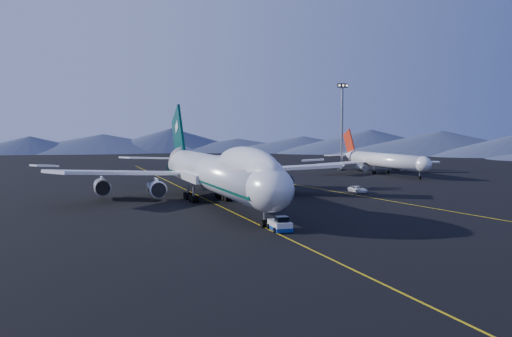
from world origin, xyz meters
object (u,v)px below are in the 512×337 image
object	(u,v)px
service_van	(358,189)
boeing_747	(214,172)
second_jet	(382,160)
floodlight_mast	(342,127)
pushback_tug	(280,226)

from	to	relation	value
service_van	boeing_747	bearing A→B (deg)	-169.12
boeing_747	second_jet	xyz separation A→B (m)	(65.23, 48.52, -1.71)
second_jet	floodlight_mast	size ratio (longest dim) A/B	1.69
boeing_747	service_van	size ratio (longest dim) A/B	13.98
floodlight_mast	pushback_tug	bearing A→B (deg)	-122.07
second_jet	service_van	distance (m)	52.49
boeing_747	floodlight_mast	size ratio (longest dim) A/B	2.57
boeing_747	second_jet	distance (m)	81.32
second_jet	floodlight_mast	world-z (taller)	floodlight_mast
pushback_tug	second_jet	xyz separation A→B (m)	(64.10, 78.06, 3.47)
boeing_747	service_van	bearing A→B (deg)	11.43
second_jet	floodlight_mast	bearing A→B (deg)	99.63
pushback_tug	second_jet	size ratio (longest dim) A/B	0.10
service_van	second_jet	bearing A→B (deg)	52.26
service_van	pushback_tug	bearing A→B (deg)	-132.32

